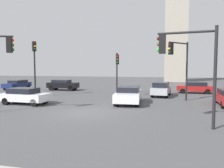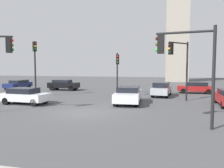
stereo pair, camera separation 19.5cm
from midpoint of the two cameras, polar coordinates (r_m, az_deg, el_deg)
ground_plane at (r=15.50m, az=-6.96°, el=-7.29°), size 109.05×109.05×0.00m
traffic_light_0 at (r=12.16m, az=18.75°, el=6.52°), size 2.95×0.66×5.14m
traffic_light_1 at (r=20.92m, az=16.98°, el=6.13°), size 1.83×2.00×5.40m
traffic_light_3 at (r=24.02m, az=1.61°, el=4.80°), size 0.79×2.70×4.68m
traffic_light_4 at (r=24.52m, az=-18.76°, el=6.08°), size 0.49×0.44×5.71m
car_1 at (r=30.55m, az=-12.07°, el=-0.14°), size 4.04×1.66×1.40m
car_2 at (r=20.21m, az=-20.96°, el=-2.75°), size 4.05×2.02×1.36m
car_3 at (r=34.08m, az=-22.55°, el=-0.04°), size 1.84×4.34×1.27m
car_5 at (r=19.28m, az=4.46°, el=-2.67°), size 2.26×4.75×1.44m
car_6 at (r=28.25m, az=20.64°, el=-0.80°), size 4.04×1.76×1.34m
car_7 at (r=24.41m, az=12.68°, el=-1.22°), size 2.17×4.34×1.50m
skyline_tower at (r=50.35m, az=16.39°, el=13.69°), size 4.56×4.56×22.81m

